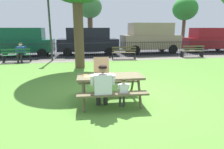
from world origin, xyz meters
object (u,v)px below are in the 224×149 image
at_px(park_bench_left, 17,56).
at_px(parked_car_left, 22,41).
at_px(pizza_box_open, 102,72).
at_px(picnic_table_foreground, 110,82).
at_px(pizza_slice_on_table, 87,76).
at_px(far_tree_center, 185,9).
at_px(lamp_post_walkway, 50,21).
at_px(far_tree_midleft, 90,8).
at_px(person_on_park_bench, 21,52).
at_px(parked_car_center, 88,41).
at_px(park_bench_right, 192,51).
at_px(parked_car_right, 150,37).
at_px(parked_car_far_right, 210,39).
at_px(park_bench_center, 124,53).
at_px(child_at_table, 123,91).
at_px(adult_at_table, 103,85).

relative_size(park_bench_left, parked_car_left, 0.35).
bearing_deg(pizza_box_open, picnic_table_foreground, -21.39).
bearing_deg(pizza_slice_on_table, far_tree_center, 52.53).
height_order(lamp_post_walkway, far_tree_midleft, far_tree_midleft).
bearing_deg(person_on_park_bench, pizza_box_open, -61.51).
bearing_deg(parked_car_center, park_bench_right, -20.69).
bearing_deg(parked_car_center, picnic_table_foreground, -90.32).
xyz_separation_m(picnic_table_foreground, far_tree_center, (11.32, 15.67, 3.51)).
distance_m(pizza_slice_on_table, parked_car_right, 11.70).
bearing_deg(picnic_table_foreground, parked_car_far_right, 43.58).
height_order(picnic_table_foreground, park_bench_center, park_bench_center).
distance_m(parked_car_far_right, far_tree_center, 6.24).
distance_m(pizza_slice_on_table, park_bench_center, 7.95).
height_order(park_bench_left, park_bench_center, same).
height_order(far_tree_midleft, far_tree_center, far_tree_center).
distance_m(pizza_slice_on_table, person_on_park_bench, 8.25).
bearing_deg(child_at_table, parked_car_left, 115.24).
bearing_deg(picnic_table_foreground, adult_at_table, -119.56).
bearing_deg(pizza_box_open, person_on_park_bench, 118.49).
height_order(picnic_table_foreground, person_on_park_bench, person_on_park_bench).
height_order(lamp_post_walkway, parked_car_right, lamp_post_walkway).
height_order(pizza_box_open, parked_car_center, parked_car_center).
height_order(picnic_table_foreground, parked_car_right, parked_car_right).
bearing_deg(pizza_box_open, parked_car_center, 88.45).
xyz_separation_m(park_bench_right, parked_car_far_right, (3.41, 2.75, 0.68)).
bearing_deg(picnic_table_foreground, pizza_box_open, 158.61).
height_order(park_bench_center, park_bench_right, same).
distance_m(child_at_table, park_bench_left, 9.32).
distance_m(picnic_table_foreground, parked_car_center, 10.24).
bearing_deg(parked_car_far_right, picnic_table_foreground, -136.42).
bearing_deg(parked_car_left, park_bench_right, -12.72).
bearing_deg(person_on_park_bench, park_bench_center, -0.17).
bearing_deg(far_tree_midleft, parked_car_left, -135.23).
bearing_deg(far_tree_center, lamp_post_walkway, -150.22).
relative_size(adult_at_table, park_bench_center, 0.73).
height_order(parked_car_far_right, far_tree_center, far_tree_center).
height_order(person_on_park_bench, parked_car_far_right, parked_car_far_right).
bearing_deg(parked_car_right, park_bench_left, -164.12).
relative_size(person_on_park_bench, parked_car_left, 0.26).
relative_size(lamp_post_walkway, parked_car_right, 0.85).
bearing_deg(person_on_park_bench, child_at_table, -60.89).
xyz_separation_m(pizza_box_open, pizza_slice_on_table, (-0.41, -0.00, -0.08)).
xyz_separation_m(adult_at_table, far_tree_midleft, (0.92, 16.16, 3.36)).
distance_m(pizza_slice_on_table, lamp_post_walkway, 8.10).
distance_m(pizza_slice_on_table, adult_at_table, 0.68).
height_order(lamp_post_walkway, parked_car_center, lamp_post_walkway).
bearing_deg(park_bench_right, adult_at_table, -133.70).
bearing_deg(parked_car_left, picnic_table_foreground, -64.67).
bearing_deg(adult_at_table, parked_car_far_right, 44.18).
distance_m(parked_car_center, far_tree_center, 12.86).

